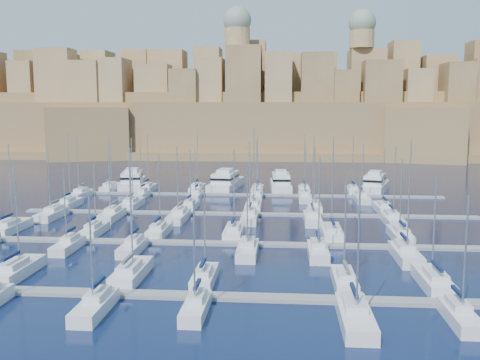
# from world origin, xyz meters

# --- Properties ---
(ground) EXTENTS (600.00, 600.00, 0.00)m
(ground) POSITION_xyz_m (0.00, 0.00, 0.00)
(ground) COLOR black
(ground) RESTS_ON ground
(pontoon_near) EXTENTS (84.00, 2.00, 0.40)m
(pontoon_near) POSITION_xyz_m (0.00, -34.00, 0.20)
(pontoon_near) COLOR slate
(pontoon_near) RESTS_ON ground
(pontoon_mid_near) EXTENTS (84.00, 2.00, 0.40)m
(pontoon_mid_near) POSITION_xyz_m (0.00, -12.00, 0.20)
(pontoon_mid_near) COLOR slate
(pontoon_mid_near) RESTS_ON ground
(pontoon_mid_far) EXTENTS (84.00, 2.00, 0.40)m
(pontoon_mid_far) POSITION_xyz_m (0.00, 10.00, 0.20)
(pontoon_mid_far) COLOR slate
(pontoon_mid_far) RESTS_ON ground
(pontoon_far) EXTENTS (84.00, 2.00, 0.40)m
(pontoon_far) POSITION_xyz_m (0.00, 32.00, 0.20)
(pontoon_far) COLOR slate
(pontoon_far) RESTS_ON ground
(sailboat_1) EXTENTS (2.80, 9.34, 13.07)m
(sailboat_1) POSITION_xyz_m (-24.47, -28.45, 0.74)
(sailboat_1) COLOR silver
(sailboat_1) RESTS_ON ground
(sailboat_2) EXTENTS (2.87, 9.57, 15.45)m
(sailboat_2) POSITION_xyz_m (-10.75, -28.33, 0.76)
(sailboat_2) COLOR silver
(sailboat_2) RESTS_ON ground
(sailboat_3) EXTENTS (2.34, 7.80, 11.58)m
(sailboat_3) POSITION_xyz_m (-2.05, -29.20, 0.71)
(sailboat_3) COLOR silver
(sailboat_3) RESTS_ON ground
(sailboat_4) EXTENTS (2.41, 8.02, 12.38)m
(sailboat_4) POSITION_xyz_m (13.60, -29.10, 0.72)
(sailboat_4) COLOR silver
(sailboat_4) RESTS_ON ground
(sailboat_5) EXTENTS (2.78, 9.26, 12.65)m
(sailboat_5) POSITION_xyz_m (23.39, -28.48, 0.73)
(sailboat_5) COLOR silver
(sailboat_5) RESTS_ON ground
(sailboat_8) EXTENTS (2.43, 8.09, 11.97)m
(sailboat_8) POSITION_xyz_m (-11.28, -38.94, 0.72)
(sailboat_8) COLOR silver
(sailboat_8) RESTS_ON ground
(sailboat_9) EXTENTS (2.16, 7.21, 11.44)m
(sailboat_9) POSITION_xyz_m (-1.51, -38.51, 0.71)
(sailboat_9) COLOR silver
(sailboat_9) RESTS_ON ground
(sailboat_10) EXTENTS (2.86, 9.53, 13.97)m
(sailboat_10) POSITION_xyz_m (13.43, -39.65, 0.75)
(sailboat_10) COLOR silver
(sailboat_10) RESTS_ON ground
(sailboat_11) EXTENTS (2.26, 7.54, 12.35)m
(sailboat_11) POSITION_xyz_m (23.07, -38.67, 0.72)
(sailboat_11) COLOR silver
(sailboat_11) RESTS_ON ground
(sailboat_12) EXTENTS (2.84, 9.46, 14.36)m
(sailboat_12) POSITION_xyz_m (-36.82, -6.39, 0.75)
(sailboat_12) COLOR silver
(sailboat_12) RESTS_ON ground
(sailboat_13) EXTENTS (2.36, 7.87, 11.51)m
(sailboat_13) POSITION_xyz_m (-22.73, -7.17, 0.71)
(sailboat_13) COLOR silver
(sailboat_13) RESTS_ON ground
(sailboat_14) EXTENTS (2.60, 8.68, 12.81)m
(sailboat_14) POSITION_xyz_m (-12.51, -6.77, 0.73)
(sailboat_14) COLOR silver
(sailboat_14) RESTS_ON ground
(sailboat_15) EXTENTS (2.73, 9.11, 13.65)m
(sailboat_15) POSITION_xyz_m (-0.83, -6.56, 0.74)
(sailboat_15) COLOR silver
(sailboat_15) RESTS_ON ground
(sailboat_16) EXTENTS (2.95, 9.85, 15.75)m
(sailboat_16) POSITION_xyz_m (14.22, -6.20, 0.76)
(sailboat_16) COLOR silver
(sailboat_16) RESTS_ON ground
(sailboat_17) EXTENTS (2.63, 8.75, 12.52)m
(sailboat_17) POSITION_xyz_m (24.40, -6.74, 0.73)
(sailboat_17) COLOR silver
(sailboat_17) RESTS_ON ground
(sailboat_19) EXTENTS (2.34, 7.79, 11.71)m
(sailboat_19) POSITION_xyz_m (-23.09, -16.79, 0.71)
(sailboat_19) COLOR silver
(sailboat_19) RESTS_ON ground
(sailboat_20) EXTENTS (2.43, 8.10, 12.62)m
(sailboat_20) POSITION_xyz_m (-13.85, -16.94, 0.72)
(sailboat_20) COLOR silver
(sailboat_20) RESTS_ON ground
(sailboat_21) EXTENTS (2.62, 8.73, 12.82)m
(sailboat_21) POSITION_xyz_m (2.02, -17.26, 0.73)
(sailboat_21) COLOR silver
(sailboat_21) RESTS_ON ground
(sailboat_22) EXTENTS (2.57, 8.56, 13.72)m
(sailboat_22) POSITION_xyz_m (11.44, -17.17, 0.74)
(sailboat_22) COLOR silver
(sailboat_22) RESTS_ON ground
(sailboat_23) EXTENTS (2.87, 9.56, 15.94)m
(sailboat_23) POSITION_xyz_m (22.79, -17.66, 0.76)
(sailboat_23) COLOR silver
(sailboat_23) RESTS_ON ground
(sailboat_24) EXTENTS (2.58, 8.60, 14.90)m
(sailboat_24) POSITION_xyz_m (-36.00, 15.19, 0.75)
(sailboat_24) COLOR silver
(sailboat_24) RESTS_ON ground
(sailboat_25) EXTENTS (2.86, 9.53, 14.13)m
(sailboat_25) POSITION_xyz_m (-23.30, 15.65, 0.75)
(sailboat_25) COLOR silver
(sailboat_25) RESTS_ON ground
(sailboat_26) EXTENTS (2.39, 7.96, 12.21)m
(sailboat_26) POSITION_xyz_m (-11.43, 14.88, 0.72)
(sailboat_26) COLOR silver
(sailboat_26) RESTS_ON ground
(sailboat_27) EXTENTS (2.96, 9.86, 16.16)m
(sailboat_27) POSITION_xyz_m (0.97, 15.81, 0.77)
(sailboat_27) COLOR silver
(sailboat_27) RESTS_ON ground
(sailboat_28) EXTENTS (2.62, 8.75, 12.62)m
(sailboat_28) POSITION_xyz_m (12.75, 15.26, 0.73)
(sailboat_28) COLOR silver
(sailboat_28) RESTS_ON ground
(sailboat_29) EXTENTS (2.66, 8.86, 12.62)m
(sailboat_29) POSITION_xyz_m (25.87, 15.32, 0.73)
(sailboat_29) COLOR silver
(sailboat_29) RESTS_ON ground
(sailboat_30) EXTENTS (2.84, 9.47, 13.72)m
(sailboat_30) POSITION_xyz_m (-34.82, 4.38, 0.74)
(sailboat_30) COLOR silver
(sailboat_30) RESTS_ON ground
(sailboat_31) EXTENTS (2.80, 9.34, 14.08)m
(sailboat_31) POSITION_xyz_m (-23.81, 4.45, 0.75)
(sailboat_31) COLOR silver
(sailboat_31) RESTS_ON ground
(sailboat_32) EXTENTS (2.86, 9.52, 13.57)m
(sailboat_32) POSITION_xyz_m (-11.65, 4.36, 0.74)
(sailboat_32) COLOR silver
(sailboat_32) RESTS_ON ground
(sailboat_33) EXTENTS (2.70, 9.01, 14.21)m
(sailboat_33) POSITION_xyz_m (0.94, 4.61, 0.74)
(sailboat_33) COLOR silver
(sailboat_33) RESTS_ON ground
(sailboat_34) EXTENTS (2.82, 9.42, 15.18)m
(sailboat_34) POSITION_xyz_m (11.83, 4.41, 0.76)
(sailboat_34) COLOR silver
(sailboat_34) RESTS_ON ground
(sailboat_35) EXTENTS (2.83, 9.44, 13.68)m
(sailboat_35) POSITION_xyz_m (25.47, 4.40, 0.74)
(sailboat_35) COLOR silver
(sailboat_35) RESTS_ON ground
(sailboat_36) EXTENTS (2.80, 9.33, 14.10)m
(sailboat_36) POSITION_xyz_m (-34.85, 37.55, 0.75)
(sailboat_36) COLOR silver
(sailboat_36) RESTS_ON ground
(sailboat_37) EXTENTS (2.59, 8.63, 13.77)m
(sailboat_37) POSITION_xyz_m (-25.57, 37.21, 0.74)
(sailboat_37) COLOR silver
(sailboat_37) RESTS_ON ground
(sailboat_38) EXTENTS (2.82, 9.40, 15.03)m
(sailboat_38) POSITION_xyz_m (-13.71, 37.58, 0.75)
(sailboat_38) COLOR silver
(sailboat_38) RESTS_ON ground
(sailboat_39) EXTENTS (2.58, 8.61, 13.57)m
(sailboat_39) POSITION_xyz_m (0.65, 37.19, 0.74)
(sailboat_39) COLOR silver
(sailboat_39) RESTS_ON ground
(sailboat_40) EXTENTS (2.58, 8.61, 13.83)m
(sailboat_40) POSITION_xyz_m (11.61, 37.19, 0.74)
(sailboat_40) COLOR silver
(sailboat_40) RESTS_ON ground
(sailboat_41) EXTENTS (2.59, 8.63, 13.65)m
(sailboat_41) POSITION_xyz_m (22.78, 37.21, 0.74)
(sailboat_41) COLOR silver
(sailboat_41) RESTS_ON ground
(sailboat_42) EXTENTS (2.84, 9.46, 14.35)m
(sailboat_42) POSITION_xyz_m (-38.19, 26.39, 0.75)
(sailboat_42) COLOR silver
(sailboat_42) RESTS_ON ground
(sailboat_43) EXTENTS (2.19, 7.30, 12.36)m
(sailboat_43) POSITION_xyz_m (-24.46, 27.45, 0.72)
(sailboat_43) COLOR silver
(sailboat_43) RESTS_ON ground
(sailboat_44) EXTENTS (2.29, 7.64, 11.55)m
(sailboat_44) POSITION_xyz_m (-12.36, 27.28, 0.71)
(sailboat_44) COLOR silver
(sailboat_44) RESTS_ON ground
(sailboat_45) EXTENTS (2.56, 8.52, 13.13)m
(sailboat_45) POSITION_xyz_m (0.99, 26.85, 0.73)
(sailboat_45) COLOR silver
(sailboat_45) RESTS_ON ground
(sailboat_46) EXTENTS (2.65, 8.84, 12.64)m
(sailboat_46) POSITION_xyz_m (11.40, 26.69, 0.73)
(sailboat_46) COLOR silver
(sailboat_46) RESTS_ON ground
(sailboat_47) EXTENTS (2.74, 9.15, 12.58)m
(sailboat_47) POSITION_xyz_m (23.34, 26.54, 0.73)
(sailboat_47) COLOR silver
(sailboat_47) RESTS_ON ground
(motor_yacht_a) EXTENTS (8.37, 18.22, 5.25)m
(motor_yacht_a) POSITION_xyz_m (-30.75, 41.94, 1.73)
(motor_yacht_a) COLOR silver
(motor_yacht_a) RESTS_ON ground
(motor_yacht_b) EXTENTS (7.74, 19.34, 5.25)m
(motor_yacht_b) POSITION_xyz_m (-7.40, 42.55, 1.73)
(motor_yacht_b) COLOR silver
(motor_yacht_b) RESTS_ON ground
(motor_yacht_c) EXTENTS (5.53, 15.94, 5.25)m
(motor_yacht_c) POSITION_xyz_m (6.11, 41.05, 1.73)
(motor_yacht_c) COLOR silver
(motor_yacht_c) RESTS_ON ground
(motor_yacht_d) EXTENTS (9.39, 16.73, 5.25)m
(motor_yacht_d) POSITION_xyz_m (28.60, 41.21, 1.73)
(motor_yacht_d) COLOR silver
(motor_yacht_d) RESTS_ON ground
(fortified_city) EXTENTS (460.00, 108.95, 59.52)m
(fortified_city) POSITION_xyz_m (-0.19, 155.26, 14.74)
(fortified_city) COLOR brown
(fortified_city) RESTS_ON ground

